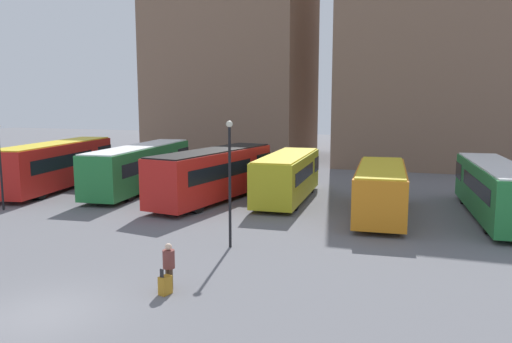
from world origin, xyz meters
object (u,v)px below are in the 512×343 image
Objects in this scene: bus_1 at (141,166)px; traveler at (169,262)px; bus_5 at (495,188)px; bus_0 at (57,164)px; bus_4 at (381,189)px; lamp_post_0 at (230,174)px; bus_3 at (288,175)px; bus_2 at (214,173)px; suitcase at (165,285)px; lamp_post_2 at (0,159)px.

traveler is at bearing -151.59° from bus_1.
bus_0 is at bearing 85.74° from bus_5.
lamp_post_0 reaches higher than bus_4.
traveler is (0.26, -16.00, -0.65)m from bus_3.
traveler is at bearing -91.79° from lamp_post_0.
bus_5 is at bearing -78.68° from bus_2.
lamp_post_0 is (0.03, 5.63, 2.92)m from suitcase.
bus_0 is 16.67m from bus_3.
lamp_post_2 reaches higher than traveler.
bus_3 is at bearing 92.24° from lamp_post_0.
suitcase is at bearing -153.36° from bus_2.
bus_0 is 1.03× the size of bus_5.
lamp_post_0 reaches higher than bus_2.
bus_5 is at bearing 40.36° from lamp_post_0.
traveler is 0.81m from suitcase.
bus_1 is 17.03m from bus_4.
suitcase is at bearing -28.30° from lamp_post_2.
bus_1 is 7.97× the size of traveler.
lamp_post_2 is at bearing 77.79° from traveler.
traveler is (4.59, -14.20, -0.83)m from bus_2.
bus_4 is 10.58× the size of suitcase.
bus_3 is at bearing 16.16° from suitcase.
bus_2 is 12.41m from lamp_post_2.
bus_4 is 6.08m from bus_5.
lamp_post_0 is (-11.49, -9.77, 1.62)m from bus_5.
bus_5 reaches higher than bus_3.
lamp_post_2 is at bearing 148.33° from bus_1.
bus_5 is at bearing -80.13° from bus_4.
bus_2 is 10.34m from lamp_post_0.
bus_0 is at bearing 104.87° from lamp_post_2.
bus_4 is 10.15m from lamp_post_0.
suitcase is (-11.53, -15.40, -1.30)m from bus_5.
bus_1 is at bearing 135.67° from lamp_post_0.
bus_0 is 22.16m from traveler.
bus_3 is 1.91× the size of lamp_post_2.
bus_2 is at bearing 87.13° from bus_5.
bus_2 is 15.51m from suitcase.
bus_4 is at bearing -116.66° from bus_3.
lamp_post_2 is (-10.49, -6.51, 1.22)m from bus_2.
traveler is 17.05m from lamp_post_2.
bus_2 reaches higher than bus_5.
lamp_post_0 is at bearing 14.45° from suitcase.
bus_3 is 6.56m from bus_4.
lamp_post_2 is at bearing 115.93° from bus_3.
bus_1 is 19.54m from traveler.
bus_5 is at bearing -97.77° from bus_0.
lamp_post_0 reaches higher than suitcase.
bus_0 is 1.26× the size of bus_4.
bus_4 is 1.90× the size of lamp_post_2.
bus_0 reaches higher than suitcase.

